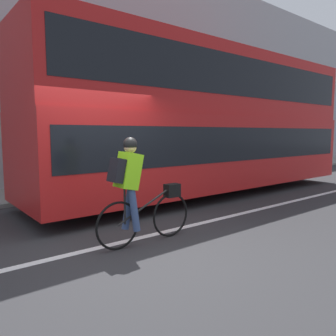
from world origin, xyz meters
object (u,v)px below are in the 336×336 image
bus (206,118)px  street_sign_post (215,138)px  trash_bin (211,162)px  cyclist_on_bike (136,188)px

bus → street_sign_post: size_ratio=3.88×
bus → street_sign_post: (3.19, 2.67, -0.63)m
trash_bin → street_sign_post: bearing=-1.7°
bus → trash_bin: bus is taller
street_sign_post → cyclist_on_bike: bearing=-144.6°
street_sign_post → bus: bearing=-140.0°
bus → street_sign_post: 4.21m
bus → cyclist_on_bike: bearing=-148.6°
cyclist_on_bike → bus: bearing=31.4°
bus → cyclist_on_bike: size_ratio=5.72×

